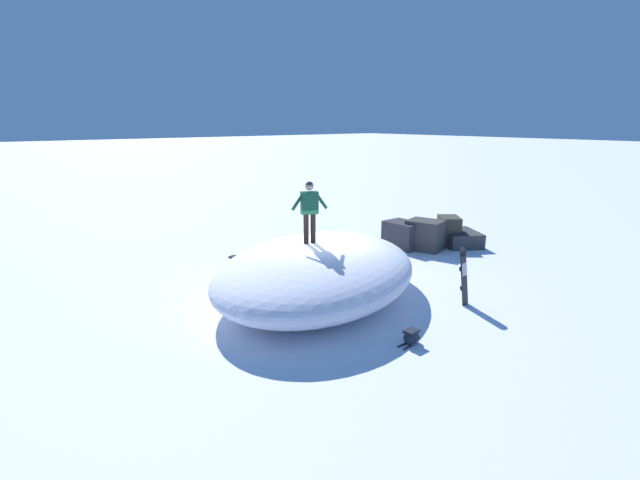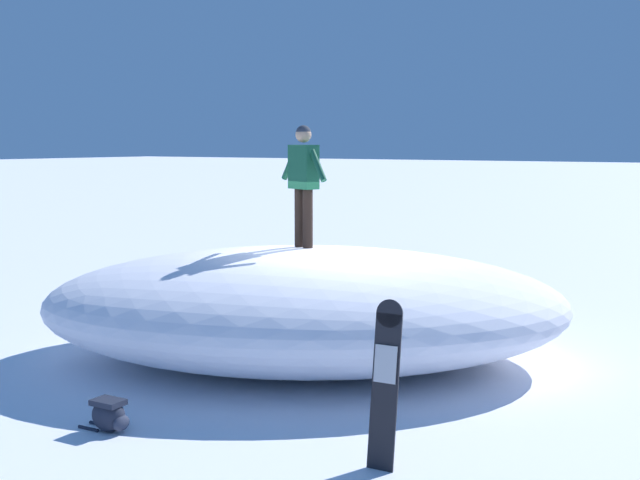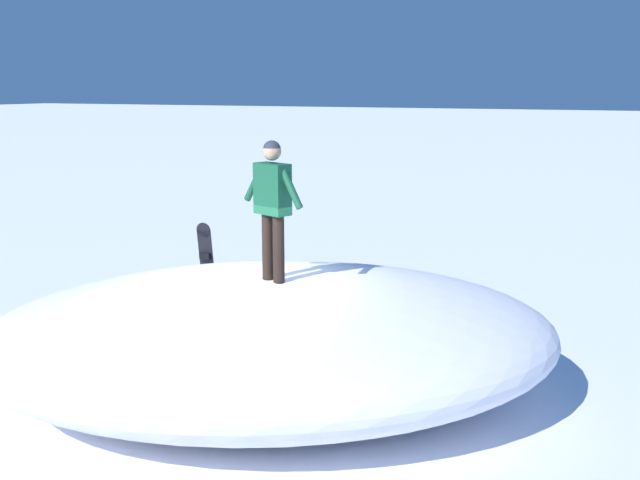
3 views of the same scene
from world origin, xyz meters
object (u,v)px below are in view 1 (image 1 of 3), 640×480
snowboard_primary_upright (464,275)px  backpack_near (411,337)px  backpack_far (233,262)px  snowboarder_standing (309,207)px

snowboard_primary_upright → backpack_near: bearing=-166.0°
snowboard_primary_upright → backpack_far: (-3.35, 6.68, -0.59)m
snowboarder_standing → backpack_far: snowboarder_standing is taller
snowboard_primary_upright → backpack_far: snowboard_primary_upright is taller
snowboarder_standing → snowboard_primary_upright: bearing=-45.7°
snowboard_primary_upright → backpack_far: 7.50m
snowboarder_standing → backpack_near: 4.43m
snowboarder_standing → backpack_far: bearing=96.6°
snowboarder_standing → snowboard_primary_upright: (2.92, -2.99, -1.77)m
snowboarder_standing → backpack_near: (0.01, -3.71, -2.41)m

